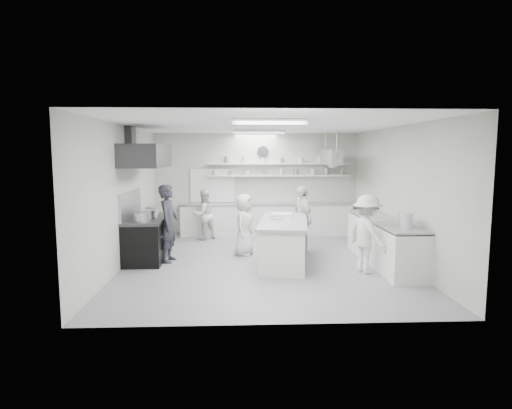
{
  "coord_description": "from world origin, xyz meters",
  "views": [
    {
      "loc": [
        -0.57,
        -9.28,
        2.4
      ],
      "look_at": [
        -0.13,
        0.6,
        1.22
      ],
      "focal_mm": 30.05,
      "sensor_mm": 36.0,
      "label": 1
    }
  ],
  "objects_px": {
    "back_counter": "(266,220)",
    "stove": "(148,240)",
    "cook_stove": "(169,223)",
    "cook_back": "(204,214)",
    "right_counter": "(384,242)",
    "prep_island": "(284,242)"
  },
  "relations": [
    {
      "from": "right_counter",
      "to": "cook_stove",
      "type": "bearing_deg",
      "value": 175.82
    },
    {
      "from": "back_counter",
      "to": "right_counter",
      "type": "height_order",
      "value": "right_counter"
    },
    {
      "from": "cook_stove",
      "to": "cook_back",
      "type": "xyz_separation_m",
      "value": [
        0.59,
        2.45,
        -0.15
      ]
    },
    {
      "from": "prep_island",
      "to": "cook_back",
      "type": "bearing_deg",
      "value": 134.88
    },
    {
      "from": "right_counter",
      "to": "back_counter",
      "type": "bearing_deg",
      "value": 124.65
    },
    {
      "from": "back_counter",
      "to": "right_counter",
      "type": "distance_m",
      "value": 4.13
    },
    {
      "from": "right_counter",
      "to": "cook_back",
      "type": "distance_m",
      "value": 5.01
    },
    {
      "from": "right_counter",
      "to": "prep_island",
      "type": "xyz_separation_m",
      "value": [
        -2.2,
        0.15,
        -0.02
      ]
    },
    {
      "from": "cook_stove",
      "to": "stove",
      "type": "bearing_deg",
      "value": 71.2
    },
    {
      "from": "stove",
      "to": "back_counter",
      "type": "xyz_separation_m",
      "value": [
        2.9,
        2.8,
        0.01
      ]
    },
    {
      "from": "back_counter",
      "to": "prep_island",
      "type": "bearing_deg",
      "value": -87.29
    },
    {
      "from": "stove",
      "to": "cook_stove",
      "type": "xyz_separation_m",
      "value": [
        0.51,
        -0.25,
        0.41
      ]
    },
    {
      "from": "back_counter",
      "to": "stove",
      "type": "bearing_deg",
      "value": -136.01
    },
    {
      "from": "right_counter",
      "to": "prep_island",
      "type": "height_order",
      "value": "right_counter"
    },
    {
      "from": "stove",
      "to": "back_counter",
      "type": "relative_size",
      "value": 0.36
    },
    {
      "from": "prep_island",
      "to": "cook_stove",
      "type": "xyz_separation_m",
      "value": [
        -2.54,
        0.2,
        0.41
      ]
    },
    {
      "from": "back_counter",
      "to": "prep_island",
      "type": "relative_size",
      "value": 2.03
    },
    {
      "from": "cook_stove",
      "to": "right_counter",
      "type": "bearing_deg",
      "value": -86.68
    },
    {
      "from": "right_counter",
      "to": "cook_back",
      "type": "xyz_separation_m",
      "value": [
        -4.15,
        2.8,
        0.24
      ]
    },
    {
      "from": "right_counter",
      "to": "cook_stove",
      "type": "relative_size",
      "value": 1.91
    },
    {
      "from": "right_counter",
      "to": "prep_island",
      "type": "relative_size",
      "value": 1.34
    },
    {
      "from": "cook_stove",
      "to": "cook_back",
      "type": "height_order",
      "value": "cook_stove"
    }
  ]
}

